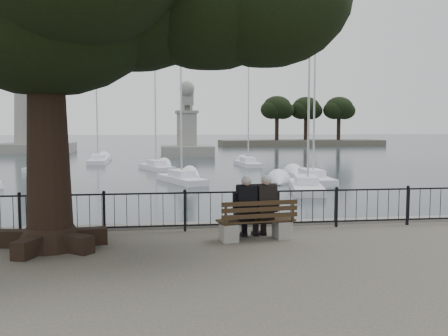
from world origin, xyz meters
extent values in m
cube|color=slate|center=(0.00, 3.00, -0.50)|extent=(200.00, 0.40, 1.20)
plane|color=#202A2F|center=(0.00, 103.00, -1.00)|extent=(260.00, 260.00, 0.00)
cube|color=black|center=(0.00, 2.50, 0.98)|extent=(22.00, 0.04, 0.04)
cube|color=black|center=(0.00, 2.50, 0.15)|extent=(22.00, 0.04, 0.04)
cube|color=gray|center=(-0.06, 1.25, 0.21)|extent=(0.41, 0.50, 0.42)
cube|color=gray|center=(1.25, 1.42, 0.21)|extent=(0.41, 0.50, 0.42)
cube|color=black|center=(0.60, 1.33, 0.46)|extent=(1.88, 0.74, 0.04)
cube|color=black|center=(0.64, 1.06, 0.76)|extent=(1.82, 0.28, 0.41)
cube|color=black|center=(0.34, 1.31, 0.58)|extent=(0.40, 0.35, 0.24)
cube|color=black|center=(0.35, 1.20, 0.97)|extent=(0.48, 0.30, 0.61)
sphere|color=tan|center=(0.35, 1.24, 1.39)|extent=(0.23, 0.23, 0.23)
ellipsoid|color=#AEAEAE|center=(0.35, 1.21, 1.43)|extent=(0.24, 0.24, 0.21)
cube|color=black|center=(0.30, 1.60, 0.23)|extent=(0.38, 0.49, 0.46)
cube|color=black|center=(0.82, 1.37, 0.58)|extent=(0.40, 0.35, 0.24)
cube|color=black|center=(0.84, 1.26, 0.97)|extent=(0.48, 0.30, 0.61)
sphere|color=tan|center=(0.83, 1.30, 1.39)|extent=(0.23, 0.23, 0.23)
ellipsoid|color=#AEAEAE|center=(0.84, 1.28, 1.43)|extent=(0.24, 0.24, 0.21)
cube|color=black|center=(0.78, 1.66, 0.23)|extent=(0.38, 0.49, 0.46)
cone|color=black|center=(-4.03, 1.21, 0.23)|extent=(1.58, 1.58, 0.47)
cone|color=black|center=(-4.03, 1.21, 2.79)|extent=(1.02, 1.02, 5.59)
ellipsoid|color=black|center=(0.72, 0.93, 5.40)|extent=(3.72, 3.72, 2.90)
cube|color=slate|center=(-18.00, 62.00, -0.40)|extent=(9.33, 9.33, 1.40)
cone|color=gray|center=(-18.00, 62.00, 11.19)|extent=(5.97, 5.97, 22.38)
cube|color=slate|center=(2.00, 50.00, -0.40)|extent=(6.13, 6.13, 1.40)
cube|color=gray|center=(2.00, 50.00, 2.14)|extent=(2.25, 2.65, 4.09)
cube|color=slate|center=(2.00, 50.00, 4.34)|extent=(2.65, 3.06, 0.30)
cube|color=gray|center=(2.00, 50.31, 5.20)|extent=(1.33, 2.25, 1.43)
cube|color=gray|center=(2.00, 49.28, 5.92)|extent=(1.53, 1.02, 1.64)
sphere|color=gray|center=(2.00, 48.88, 7.04)|extent=(1.74, 1.74, 1.74)
cube|color=white|center=(-0.08, 22.27, -0.90)|extent=(3.19, 5.38, 0.58)
cube|color=white|center=(-0.08, 22.27, -0.40)|extent=(1.74, 2.36, 0.43)
cylinder|color=silver|center=(-0.08, 21.98, 4.52)|extent=(0.12, 0.12, 10.23)
cube|color=white|center=(6.70, 17.15, -0.90)|extent=(2.79, 5.98, 0.64)
cube|color=white|center=(6.70, 17.15, -0.40)|extent=(1.65, 2.55, 0.48)
cylinder|color=silver|center=(6.70, 16.83, 4.41)|extent=(0.13, 0.13, 10.02)
cube|color=white|center=(8.40, 21.39, -0.90)|extent=(1.70, 5.85, 0.65)
cube|color=white|center=(8.40, 21.39, -0.40)|extent=(1.22, 2.39, 0.49)
cylinder|color=silver|center=(8.40, 21.07, 4.18)|extent=(0.13, 0.13, 9.57)
cube|color=white|center=(-10.99, 32.80, -0.90)|extent=(2.28, 5.12, 0.55)
cube|color=white|center=(-10.99, 32.80, -0.40)|extent=(1.37, 2.17, 0.41)
cylinder|color=silver|center=(-10.99, 32.53, 4.37)|extent=(0.11, 0.11, 9.94)
cube|color=white|center=(-1.70, 32.08, -0.90)|extent=(3.05, 5.23, 0.56)
cube|color=white|center=(-1.70, 32.08, -0.40)|extent=(1.67, 2.29, 0.42)
cylinder|color=silver|center=(-1.70, 31.80, 4.29)|extent=(0.11, 0.11, 9.79)
cube|color=white|center=(6.67, 35.03, -0.90)|extent=(1.84, 5.24, 0.57)
cube|color=white|center=(6.67, 35.03, -0.40)|extent=(1.21, 2.17, 0.43)
cylinder|color=silver|center=(6.67, 34.74, 4.00)|extent=(0.11, 0.11, 9.20)
cube|color=white|center=(-7.36, 40.44, -0.90)|extent=(1.90, 6.15, 0.68)
cube|color=white|center=(-7.36, 40.44, -0.40)|extent=(1.32, 2.52, 0.51)
cylinder|color=silver|center=(-7.36, 40.10, 6.85)|extent=(0.14, 0.14, 14.89)
cube|color=#45433B|center=(25.00, 80.00, -0.50)|extent=(30.00, 8.00, 1.20)
cylinder|color=black|center=(20.00, 78.00, 2.00)|extent=(0.70, 0.70, 4.00)
ellipsoid|color=black|center=(20.00, 78.00, 6.00)|extent=(5.20, 5.20, 4.16)
cylinder|color=black|center=(26.00, 80.00, 2.00)|extent=(0.70, 0.70, 4.00)
ellipsoid|color=black|center=(26.00, 80.00, 6.00)|extent=(5.20, 5.20, 4.16)
cylinder|color=black|center=(32.00, 79.00, 2.00)|extent=(0.70, 0.70, 4.00)
ellipsoid|color=black|center=(32.00, 79.00, 6.00)|extent=(5.20, 5.20, 4.16)
camera|label=1|loc=(-1.72, -10.00, 2.66)|focal=40.00mm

